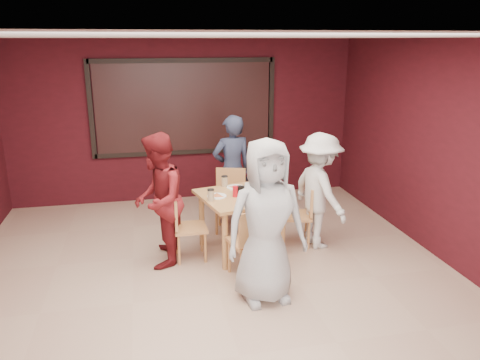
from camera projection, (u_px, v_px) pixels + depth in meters
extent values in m
plane|color=tan|center=(219.00, 294.00, 5.33)|extent=(7.00, 7.00, 0.00)
cube|color=black|center=(184.00, 107.00, 8.08)|extent=(3.00, 0.02, 1.50)
cube|color=tan|center=(241.00, 196.00, 6.19)|extent=(1.22, 1.22, 0.04)
cylinder|color=tan|center=(202.00, 219.00, 6.50)|extent=(0.08, 0.08, 0.76)
cylinder|color=tan|center=(254.00, 211.00, 6.83)|extent=(0.08, 0.08, 0.76)
cylinder|color=tan|center=(225.00, 241.00, 5.79)|extent=(0.08, 0.08, 0.76)
cylinder|color=tan|center=(282.00, 230.00, 6.12)|extent=(0.08, 0.08, 0.76)
cylinder|color=white|center=(246.00, 202.00, 5.88)|extent=(0.26, 0.26, 0.01)
cone|color=#D9954C|center=(246.00, 201.00, 5.88)|extent=(0.24, 0.24, 0.02)
cylinder|color=beige|center=(259.00, 199.00, 5.80)|extent=(0.09, 0.09, 0.14)
cylinder|color=black|center=(259.00, 194.00, 5.78)|extent=(0.09, 0.09, 0.01)
cylinder|color=white|center=(236.00, 187.00, 6.49)|extent=(0.26, 0.26, 0.01)
cone|color=#D9954C|center=(236.00, 186.00, 6.48)|extent=(0.24, 0.24, 0.02)
cylinder|color=beige|center=(225.00, 182.00, 6.53)|extent=(0.09, 0.09, 0.14)
cylinder|color=black|center=(225.00, 176.00, 6.51)|extent=(0.09, 0.09, 0.01)
cylinder|color=white|center=(217.00, 196.00, 6.12)|extent=(0.26, 0.26, 0.01)
cone|color=#D9954C|center=(217.00, 195.00, 6.12)|extent=(0.24, 0.24, 0.02)
cylinder|color=beige|center=(211.00, 195.00, 5.95)|extent=(0.09, 0.09, 0.14)
cylinder|color=black|center=(211.00, 190.00, 5.93)|extent=(0.09, 0.09, 0.01)
cylinder|color=white|center=(264.00, 193.00, 6.25)|extent=(0.26, 0.26, 0.01)
cone|color=#D9954C|center=(264.00, 192.00, 6.25)|extent=(0.24, 0.24, 0.02)
cylinder|color=beige|center=(269.00, 185.00, 6.38)|extent=(0.09, 0.09, 0.14)
cylinder|color=black|center=(269.00, 180.00, 6.36)|extent=(0.09, 0.09, 0.01)
cylinder|color=silver|center=(248.00, 192.00, 6.16)|extent=(0.06, 0.06, 0.10)
cylinder|color=silver|center=(244.00, 194.00, 6.10)|extent=(0.05, 0.05, 0.08)
cylinder|color=red|center=(235.00, 191.00, 6.10)|extent=(0.07, 0.07, 0.15)
cube|color=black|center=(242.00, 191.00, 6.17)|extent=(0.15, 0.11, 0.12)
cube|color=tan|center=(249.00, 242.00, 5.62)|extent=(0.52, 0.52, 0.04)
cylinder|color=tan|center=(255.00, 251.00, 5.91)|extent=(0.04, 0.04, 0.43)
cylinder|color=tan|center=(229.00, 256.00, 5.76)|extent=(0.04, 0.04, 0.43)
cylinder|color=tan|center=(268.00, 263.00, 5.60)|extent=(0.04, 0.04, 0.43)
cylinder|color=tan|center=(242.00, 268.00, 5.46)|extent=(0.04, 0.04, 0.43)
cube|color=tan|center=(256.00, 228.00, 5.37)|extent=(0.43, 0.13, 0.41)
cube|color=tan|center=(230.00, 202.00, 6.97)|extent=(0.55, 0.55, 0.04)
cylinder|color=tan|center=(216.00, 221.00, 6.88)|extent=(0.04, 0.04, 0.43)
cylinder|color=tan|center=(241.00, 221.00, 6.86)|extent=(0.04, 0.04, 0.43)
cylinder|color=tan|center=(219.00, 212.00, 7.23)|extent=(0.04, 0.04, 0.43)
cylinder|color=tan|center=(243.00, 213.00, 7.20)|extent=(0.04, 0.04, 0.43)
cube|color=tan|center=(231.00, 182.00, 7.09)|extent=(0.44, 0.16, 0.42)
cube|color=tan|center=(190.00, 228.00, 6.08)|extent=(0.42, 0.42, 0.04)
cylinder|color=tan|center=(205.00, 248.00, 6.02)|extent=(0.04, 0.04, 0.41)
cylinder|color=tan|center=(202.00, 237.00, 6.34)|extent=(0.04, 0.04, 0.41)
cylinder|color=tan|center=(179.00, 250.00, 5.95)|extent=(0.04, 0.04, 0.41)
cylinder|color=tan|center=(177.00, 240.00, 6.27)|extent=(0.04, 0.04, 0.41)
cube|color=tan|center=(175.00, 212.00, 5.97)|extent=(0.04, 0.42, 0.40)
cube|color=tan|center=(296.00, 216.00, 6.51)|extent=(0.50, 0.50, 0.04)
cylinder|color=tan|center=(283.00, 226.00, 6.74)|extent=(0.04, 0.04, 0.41)
cylinder|color=tan|center=(284.00, 235.00, 6.41)|extent=(0.04, 0.04, 0.41)
cylinder|color=tan|center=(306.00, 226.00, 6.73)|extent=(0.04, 0.04, 0.41)
cylinder|color=tan|center=(309.00, 235.00, 6.41)|extent=(0.04, 0.04, 0.41)
cube|color=tan|center=(310.00, 199.00, 6.43)|extent=(0.13, 0.41, 0.40)
imported|color=#ACACAC|center=(266.00, 222.00, 4.99)|extent=(0.94, 0.66, 1.82)
imported|color=#2A314A|center=(232.00, 170.00, 7.20)|extent=(0.67, 0.49, 1.70)
imported|color=maroon|center=(158.00, 200.00, 5.83)|extent=(0.80, 0.94, 1.70)
imported|color=silver|center=(320.00, 191.00, 6.36)|extent=(0.83, 1.15, 1.60)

